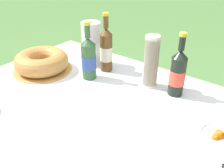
{
  "coord_description": "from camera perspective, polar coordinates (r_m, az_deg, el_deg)",
  "views": [
    {
      "loc": [
        0.52,
        -0.6,
        1.35
      ],
      "look_at": [
        -0.11,
        0.2,
        0.77
      ],
      "focal_mm": 40.0,
      "sensor_mm": 36.0,
      "label": 1
    }
  ],
  "objects": [
    {
      "name": "cider_bottle_amber",
      "position": [
        1.39,
        -1.34,
        7.87
      ],
      "size": [
        0.07,
        0.07,
        0.33
      ],
      "color": "brown",
      "rests_on": "tablecloth"
    },
    {
      "name": "paper_towel_roll",
      "position": [
        1.48,
        -4.72,
        9.17
      ],
      "size": [
        0.11,
        0.11,
        0.25
      ],
      "color": "white",
      "rests_on": "tablecloth"
    },
    {
      "name": "cup_stack",
      "position": [
        1.24,
        8.93,
        5.0
      ],
      "size": [
        0.07,
        0.07,
        0.27
      ],
      "color": "beige",
      "rests_on": "tablecloth"
    },
    {
      "name": "tablecloth",
      "position": [
        1.03,
        -2.04,
        -9.99
      ],
      "size": [
        1.66,
        1.23,
        0.1
      ],
      "color": "white",
      "rests_on": "garden_table"
    },
    {
      "name": "cider_bottle_green",
      "position": [
        1.32,
        -5.35,
        5.87
      ],
      "size": [
        0.08,
        0.08,
        0.31
      ],
      "color": "#2D562D",
      "rests_on": "tablecloth"
    },
    {
      "name": "juice_bottle_red",
      "position": [
        1.2,
        14.8,
        2.49
      ],
      "size": [
        0.07,
        0.07,
        0.31
      ],
      "color": "black",
      "rests_on": "tablecloth"
    },
    {
      "name": "bundt_cake",
      "position": [
        1.47,
        -15.77,
        4.92
      ],
      "size": [
        0.33,
        0.33,
        0.11
      ],
      "color": "tan",
      "rests_on": "tablecloth"
    },
    {
      "name": "garden_table",
      "position": [
        1.06,
        -2.0,
        -11.92
      ],
      "size": [
        1.65,
        1.22,
        0.71
      ],
      "color": "#A87A47",
      "rests_on": "ground_plane"
    }
  ]
}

